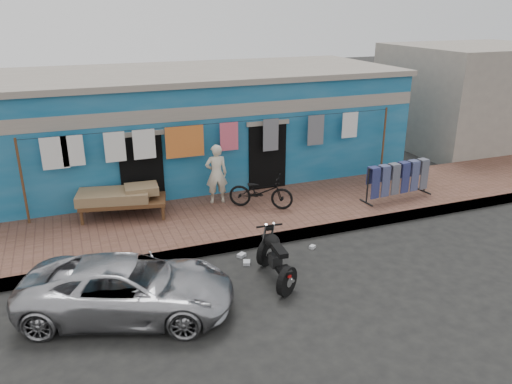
% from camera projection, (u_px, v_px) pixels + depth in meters
% --- Properties ---
extents(ground, '(80.00, 80.00, 0.00)m').
position_uv_depth(ground, '(292.00, 277.00, 10.10)').
color(ground, black).
rests_on(ground, ground).
extents(sidewalk, '(28.00, 3.00, 0.25)m').
position_uv_depth(sidewalk, '(242.00, 217.00, 12.67)').
color(sidewalk, brown).
rests_on(sidewalk, ground).
extents(curb, '(28.00, 0.10, 0.25)m').
position_uv_depth(curb, '(263.00, 240.00, 11.41)').
color(curb, gray).
rests_on(curb, ground).
extents(building, '(12.20, 5.20, 3.36)m').
position_uv_depth(building, '(199.00, 124.00, 15.61)').
color(building, '#0F5786').
rests_on(building, ground).
extents(neighbor_right, '(6.00, 5.00, 3.80)m').
position_uv_depth(neighbor_right, '(474.00, 96.00, 19.27)').
color(neighbor_right, '#9E9384').
rests_on(neighbor_right, ground).
extents(clothesline, '(10.06, 0.06, 2.10)m').
position_uv_depth(clothesline, '(202.00, 143.00, 12.96)').
color(clothesline, brown).
rests_on(clothesline, sidewalk).
extents(car, '(4.14, 2.92, 1.06)m').
position_uv_depth(car, '(128.00, 287.00, 8.74)').
color(car, '#B9B9BE').
rests_on(car, ground).
extents(seated_person, '(0.62, 0.45, 1.58)m').
position_uv_depth(seated_person, '(216.00, 174.00, 13.02)').
color(seated_person, beige).
rests_on(seated_person, sidewalk).
extents(bicycle, '(1.71, 1.38, 1.07)m').
position_uv_depth(bicycle, '(261.00, 188.00, 12.76)').
color(bicycle, black).
rests_on(bicycle, sidewalk).
extents(motorcycle, '(0.77, 1.63, 1.01)m').
position_uv_depth(motorcycle, '(276.00, 257.00, 9.86)').
color(motorcycle, black).
rests_on(motorcycle, ground).
extents(charpoy, '(2.57, 1.89, 0.73)m').
position_uv_depth(charpoy, '(124.00, 202.00, 12.29)').
color(charpoy, brown).
rests_on(charpoy, sidewalk).
extents(jeans_rack, '(2.18, 0.78, 1.01)m').
position_uv_depth(jeans_rack, '(398.00, 180.00, 13.44)').
color(jeans_rack, black).
rests_on(jeans_rack, sidewalk).
extents(litter_a, '(0.22, 0.20, 0.08)m').
position_uv_depth(litter_a, '(242.00, 255.00, 10.91)').
color(litter_a, silver).
rests_on(litter_a, ground).
extents(litter_b, '(0.17, 0.16, 0.07)m').
position_uv_depth(litter_b, '(312.00, 247.00, 11.29)').
color(litter_b, silver).
rests_on(litter_b, ground).
extents(litter_c, '(0.20, 0.22, 0.07)m').
position_uv_depth(litter_c, '(247.00, 263.00, 10.60)').
color(litter_c, silver).
rests_on(litter_c, ground).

